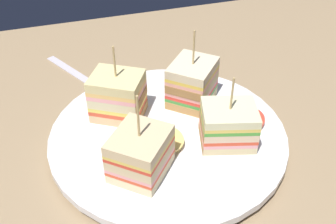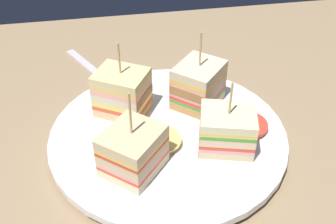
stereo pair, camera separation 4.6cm
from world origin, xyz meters
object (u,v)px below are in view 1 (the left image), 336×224
at_px(sandwich_wedge_1, 192,83).
at_px(chip_pile, 161,140).
at_px(plate, 168,136).
at_px(sandwich_wedge_0, 228,125).
at_px(spoon, 91,82).
at_px(sandwich_wedge_3, 140,154).
at_px(sandwich_wedge_2, 118,96).

distance_m(sandwich_wedge_1, chip_pile, 0.10).
height_order(plate, chip_pile, chip_pile).
bearing_deg(chip_pile, sandwich_wedge_1, -131.98).
height_order(sandwich_wedge_0, spoon, sandwich_wedge_0).
distance_m(sandwich_wedge_3, chip_pile, 0.05).
relative_size(plate, sandwich_wedge_0, 3.27).
xyz_separation_m(plate, chip_pile, (0.01, 0.02, 0.01)).
height_order(sandwich_wedge_1, chip_pile, sandwich_wedge_1).
height_order(plate, sandwich_wedge_3, sandwich_wedge_3).
height_order(sandwich_wedge_0, chip_pile, sandwich_wedge_0).
relative_size(sandwich_wedge_2, spoon, 0.69).
relative_size(sandwich_wedge_0, sandwich_wedge_3, 0.88).
bearing_deg(chip_pile, plate, -126.57).
bearing_deg(plate, sandwich_wedge_0, 149.74).
height_order(sandwich_wedge_0, sandwich_wedge_2, sandwich_wedge_2).
bearing_deg(sandwich_wedge_3, sandwich_wedge_2, 41.42).
height_order(sandwich_wedge_2, chip_pile, sandwich_wedge_2).
bearing_deg(sandwich_wedge_1, sandwich_wedge_3, -0.93).
bearing_deg(sandwich_wedge_3, plate, -1.31).
bearing_deg(sandwich_wedge_0, spoon, -40.17).
xyz_separation_m(sandwich_wedge_1, spoon, (0.12, -0.11, -0.04)).
distance_m(sandwich_wedge_0, spoon, 0.23).
bearing_deg(plate, sandwich_wedge_1, -133.90).
xyz_separation_m(chip_pile, spoon, (0.05, -0.18, -0.02)).
relative_size(plate, sandwich_wedge_2, 2.92).
relative_size(sandwich_wedge_3, chip_pile, 1.56).
bearing_deg(sandwich_wedge_2, plate, -15.78).
distance_m(plate, chip_pile, 0.03).
height_order(plate, sandwich_wedge_1, sandwich_wedge_1).
xyz_separation_m(sandwich_wedge_0, sandwich_wedge_1, (0.01, -0.09, 0.01)).
height_order(sandwich_wedge_0, sandwich_wedge_1, sandwich_wedge_1).
bearing_deg(chip_pile, spoon, -72.83).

